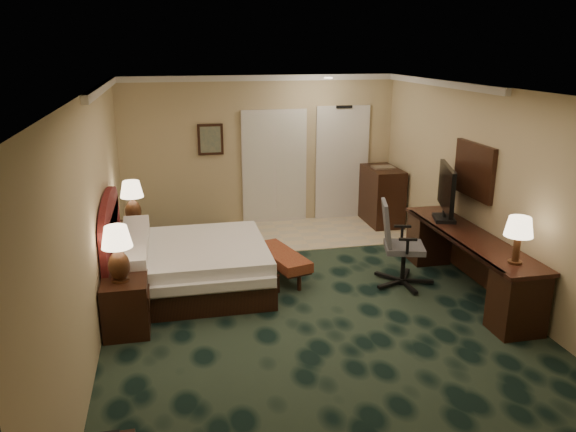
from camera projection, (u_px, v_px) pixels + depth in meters
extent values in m
cube|color=black|center=(310.00, 309.00, 7.11)|extent=(5.00, 7.50, 0.00)
cube|color=white|center=(313.00, 91.00, 6.32)|extent=(5.00, 7.50, 0.00)
cube|color=tan|center=(260.00, 151.00, 10.22)|extent=(5.00, 0.00, 2.70)
cube|color=tan|center=(475.00, 383.00, 3.21)|extent=(5.00, 0.00, 2.70)
cube|color=tan|center=(93.00, 219.00, 6.21)|extent=(0.00, 7.50, 2.70)
cube|color=tan|center=(500.00, 195.00, 7.21)|extent=(0.00, 7.50, 2.70)
cube|color=beige|center=(319.00, 232.00, 10.00)|extent=(3.20, 1.70, 0.01)
cube|color=silver|center=(342.00, 164.00, 10.59)|extent=(1.02, 0.06, 2.18)
cube|color=silver|center=(274.00, 167.00, 10.32)|extent=(1.20, 0.06, 2.10)
cube|color=#4C5E55|center=(210.00, 139.00, 9.93)|extent=(0.45, 0.06, 0.55)
cube|color=white|center=(474.00, 170.00, 7.71)|extent=(0.05, 0.95, 0.75)
cube|color=white|center=(193.00, 267.00, 7.61)|extent=(1.99, 1.84, 0.63)
cube|color=black|center=(126.00, 306.00, 6.46)|extent=(0.51, 0.59, 0.64)
cube|color=black|center=(134.00, 241.00, 8.71)|extent=(0.45, 0.52, 0.56)
cube|color=maroon|center=(281.00, 265.00, 8.00)|extent=(0.69, 1.21, 0.39)
cube|color=black|center=(467.00, 264.00, 7.50)|extent=(0.60, 2.79, 0.81)
cube|color=black|center=(446.00, 193.00, 7.90)|extent=(0.39, 0.99, 0.79)
cube|color=black|center=(382.00, 196.00, 10.38)|extent=(0.55, 1.00, 1.05)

